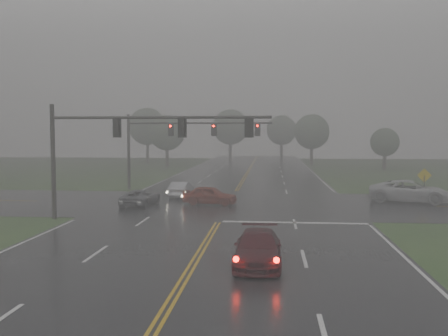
# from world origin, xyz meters

# --- Properties ---
(ground) EXTENTS (180.00, 180.00, 0.00)m
(ground) POSITION_xyz_m (0.00, 0.00, 0.00)
(ground) COLOR #2A491F
(ground) RESTS_ON ground
(main_road) EXTENTS (18.00, 160.00, 0.02)m
(main_road) POSITION_xyz_m (0.00, 20.00, 0.00)
(main_road) COLOR black
(main_road) RESTS_ON ground
(cross_street) EXTENTS (120.00, 14.00, 0.02)m
(cross_street) POSITION_xyz_m (0.00, 22.00, 0.00)
(cross_street) COLOR black
(cross_street) RESTS_ON ground
(stop_bar) EXTENTS (8.50, 0.50, 0.01)m
(stop_bar) POSITION_xyz_m (4.50, 14.40, 0.00)
(stop_bar) COLOR silver
(stop_bar) RESTS_ON ground
(sedan_maroon) EXTENTS (1.88, 4.59, 1.33)m
(sedan_maroon) POSITION_xyz_m (2.59, 4.84, 0.00)
(sedan_maroon) COLOR #3C0B10
(sedan_maroon) RESTS_ON ground
(sedan_red) EXTENTS (4.21, 2.14, 1.37)m
(sedan_red) POSITION_xyz_m (-1.37, 21.43, 0.00)
(sedan_red) COLOR maroon
(sedan_red) RESTS_ON ground
(sedan_silver) EXTENTS (1.52, 4.00, 1.30)m
(sedan_silver) POSITION_xyz_m (-4.20, 25.17, 0.00)
(sedan_silver) COLOR #B7B9BF
(sedan_silver) RESTS_ON ground
(car_grey) EXTENTS (2.36, 4.41, 1.18)m
(car_grey) POSITION_xyz_m (-6.34, 20.46, 0.00)
(car_grey) COLOR #515358
(car_grey) RESTS_ON ground
(pickup_white) EXTENTS (6.56, 4.35, 1.67)m
(pickup_white) POSITION_xyz_m (13.69, 24.07, 0.00)
(pickup_white) COLOR silver
(pickup_white) RESTS_ON ground
(signal_gantry_near) EXTENTS (13.46, 0.31, 7.04)m
(signal_gantry_near) POSITION_xyz_m (-6.01, 14.54, 4.97)
(signal_gantry_near) COLOR black
(signal_gantry_near) RESTS_ON ground
(signal_gantry_far) EXTENTS (13.53, 0.36, 7.03)m
(signal_gantry_far) POSITION_xyz_m (-5.96, 30.88, 4.97)
(signal_gantry_far) COLOR black
(signal_gantry_far) RESTS_ON ground
(sign_diamond_east) EXTENTS (1.08, 0.11, 2.60)m
(sign_diamond_east) POSITION_xyz_m (14.76, 24.29, 1.75)
(sign_diamond_east) COLOR black
(sign_diamond_east) RESTS_ON ground
(tree_nw_a) EXTENTS (5.49, 5.49, 8.06)m
(tree_nw_a) POSITION_xyz_m (-13.01, 61.62, 5.30)
(tree_nw_a) COLOR #2F271F
(tree_nw_a) RESTS_ON ground
(tree_ne_a) EXTENTS (5.69, 5.69, 8.36)m
(tree_ne_a) POSITION_xyz_m (9.70, 67.18, 5.50)
(tree_ne_a) COLOR #2F271F
(tree_ne_a) RESTS_ON ground
(tree_n_mid) EXTENTS (6.61, 6.61, 9.71)m
(tree_n_mid) POSITION_xyz_m (-4.43, 77.67, 6.39)
(tree_n_mid) COLOR #2F271F
(tree_n_mid) RESTS_ON ground
(tree_e_near) EXTENTS (4.12, 4.12, 6.05)m
(tree_e_near) POSITION_xyz_m (19.48, 59.04, 3.97)
(tree_e_near) COLOR #2F271F
(tree_e_near) RESTS_ON ground
(tree_nw_b) EXTENTS (6.67, 6.67, 9.80)m
(tree_nw_b) POSITION_xyz_m (-18.87, 72.61, 6.45)
(tree_nw_b) COLOR #2F271F
(tree_nw_b) RESTS_ON ground
(tree_n_far) EXTENTS (6.05, 6.05, 8.88)m
(tree_n_far) POSITION_xyz_m (5.23, 86.45, 5.83)
(tree_n_far) COLOR #2F271F
(tree_n_far) RESTS_ON ground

